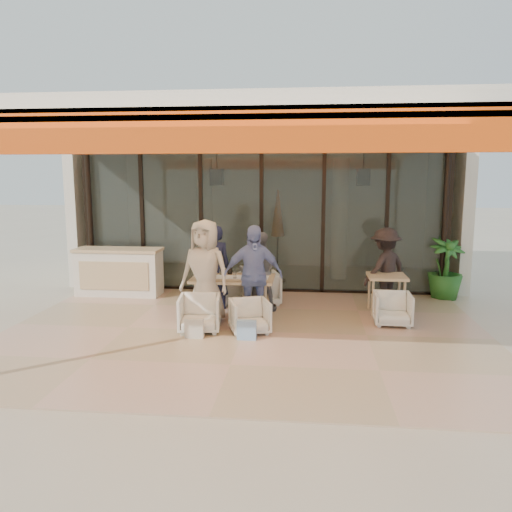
{
  "coord_description": "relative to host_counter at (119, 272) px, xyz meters",
  "views": [
    {
      "loc": [
        1.03,
        -7.92,
        2.57
      ],
      "look_at": [
        0.1,
        0.9,
        1.15
      ],
      "focal_mm": 35.0,
      "sensor_mm": 36.0,
      "label": 1
    }
  ],
  "objects": [
    {
      "name": "ground",
      "position": [
        3.03,
        -2.3,
        -0.53
      ],
      "size": [
        70.0,
        70.0,
        0.0
      ],
      "primitive_type": "plane",
      "color": "#C6B293",
      "rests_on": "ground"
    },
    {
      "name": "terrace_floor",
      "position": [
        3.03,
        -2.3,
        -0.53
      ],
      "size": [
        8.0,
        6.0,
        0.01
      ],
      "primitive_type": "cube",
      "color": "tan",
      "rests_on": "ground"
    },
    {
      "name": "terrace_structure",
      "position": [
        3.03,
        -2.56,
        2.72
      ],
      "size": [
        8.0,
        6.0,
        3.4
      ],
      "color": "silver",
      "rests_on": "ground"
    },
    {
      "name": "glass_storefront",
      "position": [
        3.03,
        0.7,
        1.07
      ],
      "size": [
        8.08,
        0.1,
        3.2
      ],
      "color": "#9EADA3",
      "rests_on": "ground"
    },
    {
      "name": "interior_block",
      "position": [
        3.04,
        3.02,
        1.7
      ],
      "size": [
        9.05,
        3.62,
        3.52
      ],
      "color": "silver",
      "rests_on": "ground"
    },
    {
      "name": "host_counter",
      "position": [
        0.0,
        0.0,
        0.0
      ],
      "size": [
        1.85,
        0.65,
        1.04
      ],
      "color": "silver",
      "rests_on": "ground"
    },
    {
      "name": "dining_table",
      "position": [
        2.69,
        -1.36,
        0.16
      ],
      "size": [
        1.5,
        0.9,
        0.93
      ],
      "color": "#DCB486",
      "rests_on": "ground"
    },
    {
      "name": "chair_far_left",
      "position": [
        2.28,
        -0.42,
        -0.17
      ],
      "size": [
        0.9,
        0.87,
        0.73
      ],
      "primitive_type": "imported",
      "rotation": [
        0.0,
        0.0,
        2.79
      ],
      "color": "white",
      "rests_on": "ground"
    },
    {
      "name": "chair_far_right",
      "position": [
        3.12,
        -0.42,
        -0.16
      ],
      "size": [
        0.88,
        0.86,
        0.74
      ],
      "primitive_type": "imported",
      "rotation": [
        0.0,
        0.0,
        3.45
      ],
      "color": "white",
      "rests_on": "ground"
    },
    {
      "name": "chair_near_left",
      "position": [
        2.28,
        -2.32,
        -0.19
      ],
      "size": [
        0.75,
        0.71,
        0.69
      ],
      "primitive_type": "imported",
      "rotation": [
        0.0,
        0.0,
        0.13
      ],
      "color": "white",
      "rests_on": "ground"
    },
    {
      "name": "chair_near_right",
      "position": [
        3.12,
        -2.32,
        -0.22
      ],
      "size": [
        0.76,
        0.74,
        0.63
      ],
      "primitive_type": "imported",
      "rotation": [
        0.0,
        0.0,
        0.34
      ],
      "color": "white",
      "rests_on": "ground"
    },
    {
      "name": "diner_navy",
      "position": [
        2.28,
        -0.92,
        0.3
      ],
      "size": [
        0.69,
        0.55,
        1.66
      ],
      "primitive_type": "imported",
      "rotation": [
        0.0,
        0.0,
        3.43
      ],
      "color": "#1A1C39",
      "rests_on": "ground"
    },
    {
      "name": "diner_grey",
      "position": [
        3.12,
        -0.92,
        0.24
      ],
      "size": [
        0.85,
        0.73,
        1.53
      ],
      "primitive_type": "imported",
      "rotation": [
        0.0,
        0.0,
        3.35
      ],
      "color": "slate",
      "rests_on": "ground"
    },
    {
      "name": "diner_cream",
      "position": [
        2.28,
        -1.82,
        0.39
      ],
      "size": [
        1.02,
        0.79,
        1.84
      ],
      "primitive_type": "imported",
      "rotation": [
        0.0,
        0.0,
        -0.25
      ],
      "color": "beige",
      "rests_on": "ground"
    },
    {
      "name": "diner_periwinkle",
      "position": [
        3.12,
        -1.82,
        0.35
      ],
      "size": [
        1.1,
        0.65,
        1.75
      ],
      "primitive_type": "imported",
      "rotation": [
        0.0,
        0.0,
        0.22
      ],
      "color": "#727FBE",
      "rests_on": "ground"
    },
    {
      "name": "tote_bag_cream",
      "position": [
        2.28,
        -2.72,
        -0.36
      ],
      "size": [
        0.3,
        0.1,
        0.34
      ],
      "primitive_type": "cube",
      "color": "silver",
      "rests_on": "ground"
    },
    {
      "name": "tote_bag_blue",
      "position": [
        3.12,
        -2.72,
        -0.36
      ],
      "size": [
        0.3,
        0.1,
        0.34
      ],
      "primitive_type": "cube",
      "color": "#99BFD8",
      "rests_on": "ground"
    },
    {
      "name": "side_table",
      "position": [
        5.54,
        -0.87,
        0.11
      ],
      "size": [
        0.7,
        0.7,
        0.74
      ],
      "color": "#DCB486",
      "rests_on": "ground"
    },
    {
      "name": "side_chair",
      "position": [
        5.54,
        -1.62,
        -0.21
      ],
      "size": [
        0.64,
        0.6,
        0.64
      ],
      "primitive_type": "imported",
      "rotation": [
        0.0,
        0.0,
        -0.03
      ],
      "color": "white",
      "rests_on": "ground"
    },
    {
      "name": "standing_woman",
      "position": [
        5.56,
        -0.45,
        0.26
      ],
      "size": [
        1.17,
        1.12,
        1.59
      ],
      "primitive_type": "imported",
      "rotation": [
        0.0,
        0.0,
        3.84
      ],
      "color": "black",
      "rests_on": "ground"
    },
    {
      "name": "potted_palm",
      "position": [
        6.94,
        0.47,
        0.12
      ],
      "size": [
        0.93,
        0.93,
        1.31
      ],
      "primitive_type": "imported",
      "rotation": [
        0.0,
        0.0,
        0.31
      ],
      "color": "#1E5919",
      "rests_on": "ground"
    }
  ]
}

